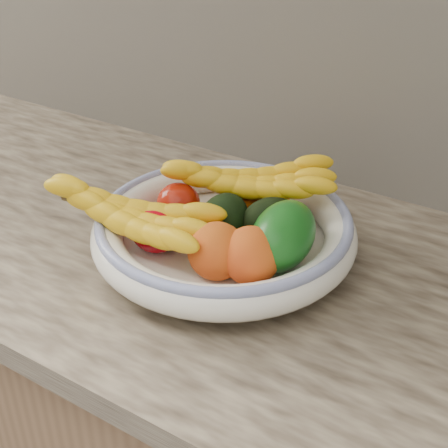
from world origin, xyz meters
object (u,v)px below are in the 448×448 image
green_mango (283,236)px  banana_bunch_front (129,219)px  fruit_bowl (224,231)px  banana_bunch_back (247,186)px

green_mango → banana_bunch_front: bearing=-164.9°
fruit_bowl → banana_bunch_back: 0.09m
green_mango → banana_bunch_back: (-0.10, 0.08, 0.01)m
banana_bunch_back → green_mango: bearing=-65.6°
banana_bunch_front → green_mango: bearing=14.1°
fruit_bowl → green_mango: green_mango is taller
fruit_bowl → green_mango: 0.10m
banana_bunch_back → banana_bunch_front: banana_bunch_back is taller
fruit_bowl → banana_bunch_front: banana_bunch_front is taller
green_mango → banana_bunch_back: 0.13m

